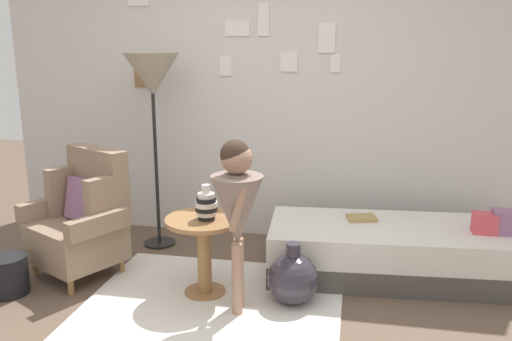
# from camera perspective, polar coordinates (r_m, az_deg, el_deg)

# --- Properties ---
(gallery_wall) EXTENTS (4.80, 0.12, 2.60)m
(gallery_wall) POSITION_cam_1_polar(r_m,az_deg,el_deg) (4.71, 0.51, 8.25)
(gallery_wall) COLOR silver
(gallery_wall) RESTS_ON ground
(rug) EXTENTS (1.75, 1.47, 0.01)m
(rug) POSITION_cam_1_polar(r_m,az_deg,el_deg) (3.71, -4.74, -14.34)
(rug) COLOR silver
(rug) RESTS_ON ground
(armchair) EXTENTS (0.90, 0.82, 0.97)m
(armchair) POSITION_cam_1_polar(r_m,az_deg,el_deg) (4.24, -18.45, -5.03)
(armchair) COLOR #9E7042
(armchair) RESTS_ON ground
(daybed) EXTENTS (1.95, 0.93, 0.40)m
(daybed) POSITION_cam_1_polar(r_m,az_deg,el_deg) (4.18, 14.90, -8.51)
(daybed) COLOR #4C4742
(daybed) RESTS_ON ground
(pillow_head) EXTENTS (0.20, 0.12, 0.18)m
(pillow_head) POSITION_cam_1_polar(r_m,az_deg,el_deg) (4.19, 25.80, -5.14)
(pillow_head) COLOR gray
(pillow_head) RESTS_ON daybed
(pillow_mid) EXTENTS (0.17, 0.12, 0.15)m
(pillow_mid) POSITION_cam_1_polar(r_m,az_deg,el_deg) (4.16, 23.80, -5.31)
(pillow_mid) COLOR #D64C56
(pillow_mid) RESTS_ON daybed
(side_table) EXTENTS (0.54, 0.54, 0.57)m
(side_table) POSITION_cam_1_polar(r_m,az_deg,el_deg) (3.70, -5.74, -7.66)
(side_table) COLOR #9E7042
(side_table) RESTS_ON ground
(vase_striped) EXTENTS (0.15, 0.15, 0.25)m
(vase_striped) POSITION_cam_1_polar(r_m,az_deg,el_deg) (3.58, -5.48, -3.83)
(vase_striped) COLOR black
(vase_striped) RESTS_ON side_table
(floor_lamp) EXTENTS (0.46, 0.46, 1.68)m
(floor_lamp) POSITION_cam_1_polar(r_m,az_deg,el_deg) (4.49, -11.33, 9.76)
(floor_lamp) COLOR black
(floor_lamp) RESTS_ON ground
(person_child) EXTENTS (0.34, 0.34, 1.17)m
(person_child) POSITION_cam_1_polar(r_m,az_deg,el_deg) (3.33, -2.08, -3.67)
(person_child) COLOR #A37A60
(person_child) RESTS_ON ground
(book_on_daybed) EXTENTS (0.25, 0.21, 0.03)m
(book_on_daybed) POSITION_cam_1_polar(r_m,az_deg,el_deg) (4.19, 11.53, -5.12)
(book_on_daybed) COLOR #A88C4F
(book_on_daybed) RESTS_ON daybed
(demijohn_near) EXTENTS (0.35, 0.35, 0.44)m
(demijohn_near) POSITION_cam_1_polar(r_m,az_deg,el_deg) (3.65, 4.07, -11.74)
(demijohn_near) COLOR #332D38
(demijohn_near) RESTS_ON ground
(magazine_basket) EXTENTS (0.28, 0.28, 0.28)m
(magazine_basket) POSITION_cam_1_polar(r_m,az_deg,el_deg) (4.18, -25.59, -10.33)
(magazine_basket) COLOR black
(magazine_basket) RESTS_ON ground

